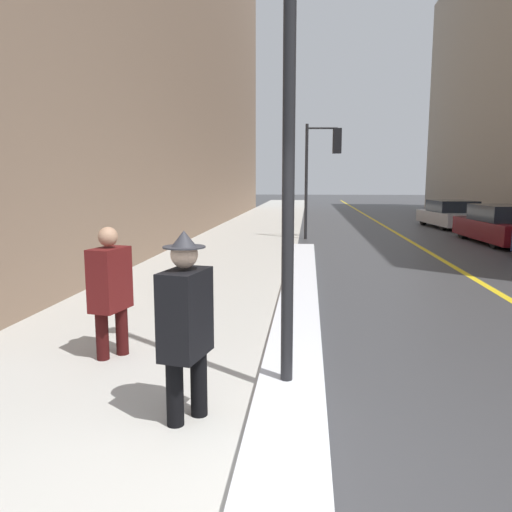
{
  "coord_description": "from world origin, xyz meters",
  "views": [
    {
      "loc": [
        0.35,
        -3.1,
        2.12
      ],
      "look_at": [
        -0.4,
        4.0,
        1.05
      ],
      "focal_mm": 35.0,
      "sensor_mm": 36.0,
      "label": 1
    }
  ],
  "objects_px": {
    "traffic_light_near": "(324,156)",
    "pedestrian_in_fedora": "(186,320)",
    "pedestrian_in_glasses": "(110,286)",
    "parked_car_silver": "(451,215)",
    "lamp_post": "(290,56)",
    "parked_car_maroon": "(502,226)"
  },
  "relations": [
    {
      "from": "lamp_post",
      "to": "parked_car_maroon",
      "type": "height_order",
      "value": "lamp_post"
    },
    {
      "from": "pedestrian_in_fedora",
      "to": "parked_car_silver",
      "type": "relative_size",
      "value": 0.38
    },
    {
      "from": "lamp_post",
      "to": "traffic_light_near",
      "type": "bearing_deg",
      "value": 86.95
    },
    {
      "from": "lamp_post",
      "to": "pedestrian_in_glasses",
      "type": "bearing_deg",
      "value": 159.11
    },
    {
      "from": "pedestrian_in_glasses",
      "to": "lamp_post",
      "type": "bearing_deg",
      "value": 80.87
    },
    {
      "from": "pedestrian_in_fedora",
      "to": "pedestrian_in_glasses",
      "type": "height_order",
      "value": "pedestrian_in_fedora"
    },
    {
      "from": "parked_car_silver",
      "to": "pedestrian_in_fedora",
      "type": "bearing_deg",
      "value": 153.6
    },
    {
      "from": "parked_car_silver",
      "to": "lamp_post",
      "type": "bearing_deg",
      "value": 155.14
    },
    {
      "from": "traffic_light_near",
      "to": "parked_car_silver",
      "type": "bearing_deg",
      "value": 35.37
    },
    {
      "from": "parked_car_maroon",
      "to": "pedestrian_in_fedora",
      "type": "bearing_deg",
      "value": 147.95
    },
    {
      "from": "parked_car_maroon",
      "to": "pedestrian_in_glasses",
      "type": "bearing_deg",
      "value": 140.98
    },
    {
      "from": "parked_car_maroon",
      "to": "parked_car_silver",
      "type": "distance_m",
      "value": 6.11
    },
    {
      "from": "pedestrian_in_glasses",
      "to": "parked_car_silver",
      "type": "distance_m",
      "value": 20.52
    },
    {
      "from": "lamp_post",
      "to": "pedestrian_in_glasses",
      "type": "relative_size",
      "value": 3.45
    },
    {
      "from": "traffic_light_near",
      "to": "pedestrian_in_glasses",
      "type": "xyz_separation_m",
      "value": [
        -2.88,
        -13.08,
        -2.14
      ]
    },
    {
      "from": "traffic_light_near",
      "to": "pedestrian_in_fedora",
      "type": "height_order",
      "value": "traffic_light_near"
    },
    {
      "from": "traffic_light_near",
      "to": "parked_car_maroon",
      "type": "height_order",
      "value": "traffic_light_near"
    },
    {
      "from": "traffic_light_near",
      "to": "parked_car_silver",
      "type": "distance_m",
      "value": 8.46
    },
    {
      "from": "pedestrian_in_glasses",
      "to": "parked_car_silver",
      "type": "xyz_separation_m",
      "value": [
        8.94,
        18.47,
        -0.28
      ]
    },
    {
      "from": "traffic_light_near",
      "to": "pedestrian_in_fedora",
      "type": "bearing_deg",
      "value": -102.49
    },
    {
      "from": "pedestrian_in_glasses",
      "to": "parked_car_maroon",
      "type": "xyz_separation_m",
      "value": [
        8.98,
        12.36,
        -0.27
      ]
    },
    {
      "from": "pedestrian_in_fedora",
      "to": "lamp_post",
      "type": "bearing_deg",
      "value": 140.4
    }
  ]
}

